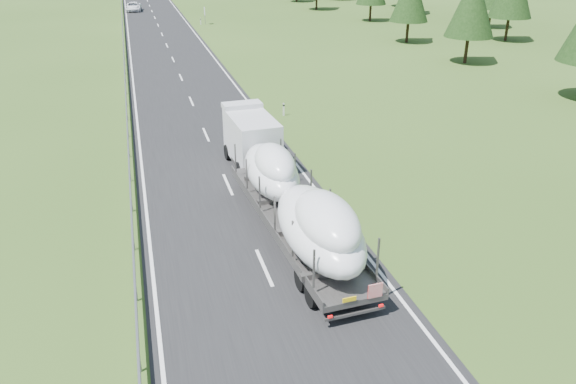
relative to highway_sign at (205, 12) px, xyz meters
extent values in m
cube|color=black|center=(-7.20, 20.00, -1.80)|extent=(10.00, 400.00, 0.02)
cube|color=slate|center=(-12.50, 20.00, -1.21)|extent=(0.08, 400.00, 0.32)
cube|color=silver|center=(-0.70, -50.00, -1.31)|extent=(0.12, 0.07, 1.00)
cube|color=black|center=(-0.70, -50.00, -0.99)|extent=(0.13, 0.08, 0.12)
cube|color=silver|center=(-0.70, 0.00, -1.31)|extent=(0.12, 0.07, 1.00)
cube|color=black|center=(-0.70, 0.00, -0.99)|extent=(0.13, 0.08, 0.12)
cylinder|color=slate|center=(0.00, 0.00, -0.81)|extent=(0.08, 0.08, 2.00)
cube|color=silver|center=(0.00, 0.00, 0.19)|extent=(0.05, 0.90, 1.20)
cylinder|color=black|center=(36.31, -25.37, -0.04)|extent=(0.36, 0.36, 3.53)
cylinder|color=black|center=(40.80, -14.79, -0.16)|extent=(0.36, 0.36, 3.30)
cylinder|color=black|center=(35.47, 3.08, 0.32)|extent=(0.36, 0.36, 4.26)
cylinder|color=black|center=(23.54, -36.40, -0.14)|extent=(0.36, 0.36, 3.34)
cone|color=black|center=(23.54, -36.40, 4.50)|extent=(5.19, 5.19, 6.95)
cylinder|color=black|center=(23.16, -22.97, -0.23)|extent=(0.36, 0.36, 3.15)
cylinder|color=black|center=(26.30, -3.40, -0.27)|extent=(0.36, 0.36, 3.09)
cylinder|color=black|center=(22.59, 13.20, -0.03)|extent=(0.36, 0.36, 3.56)
cube|color=silver|center=(-5.28, -59.75, 0.01)|extent=(2.69, 4.93, 2.69)
cube|color=black|center=(-5.28, -57.30, 0.49)|extent=(2.21, 0.21, 1.34)
cube|color=silver|center=(-5.28, -57.64, 1.50)|extent=(2.46, 1.30, 0.29)
cube|color=#5E5A58|center=(-5.28, -60.71, -1.28)|extent=(2.57, 3.02, 0.24)
cylinder|color=black|center=(-6.38, -58.02, -1.33)|extent=(0.39, 0.98, 0.96)
cylinder|color=black|center=(-4.18, -58.02, -1.33)|extent=(0.39, 0.98, 0.96)
cylinder|color=black|center=(-6.38, -61.09, -1.33)|extent=(0.39, 0.98, 0.96)
cylinder|color=black|center=(-4.18, -61.09, -1.33)|extent=(0.39, 0.98, 0.96)
cube|color=#5E5A58|center=(-5.28, -68.86, -0.93)|extent=(3.41, 13.56, 0.25)
cube|color=#5E5A58|center=(-6.55, -68.86, -0.69)|extent=(0.88, 13.41, 0.23)
cube|color=#5E5A58|center=(-4.00, -68.86, -0.69)|extent=(0.88, 13.41, 0.23)
cube|color=#5E5A58|center=(-6.55, -74.61, 0.11)|extent=(0.07, 0.07, 1.82)
cube|color=#5E5A58|center=(-4.00, -74.61, 0.11)|extent=(0.07, 0.07, 1.82)
cube|color=#5E5A58|center=(-6.55, -72.31, 0.11)|extent=(0.07, 0.07, 1.82)
cube|color=#5E5A58|center=(-4.00, -72.31, 0.11)|extent=(0.07, 0.07, 1.82)
cube|color=#5E5A58|center=(-6.55, -70.01, 0.11)|extent=(0.07, 0.07, 1.82)
cube|color=#5E5A58|center=(-4.00, -70.01, 0.11)|extent=(0.07, 0.07, 1.82)
cube|color=#5E5A58|center=(-6.55, -67.71, 0.11)|extent=(0.07, 0.07, 1.82)
cube|color=#5E5A58|center=(-4.00, -67.71, 0.11)|extent=(0.07, 0.07, 1.82)
cube|color=#5E5A58|center=(-6.55, -65.41, 0.11)|extent=(0.07, 0.07, 1.82)
cube|color=#5E5A58|center=(-4.00, -65.41, 0.11)|extent=(0.07, 0.07, 1.82)
cube|color=#5E5A58|center=(-6.55, -63.11, 0.11)|extent=(0.07, 0.07, 1.82)
cube|color=#5E5A58|center=(-4.00, -63.11, 0.11)|extent=(0.07, 0.07, 1.82)
cylinder|color=black|center=(-6.33, -74.04, -1.33)|extent=(0.44, 0.98, 0.96)
cylinder|color=black|center=(-4.22, -74.04, -1.33)|extent=(0.44, 0.98, 0.96)
cylinder|color=black|center=(-6.33, -72.89, -1.33)|extent=(0.44, 0.98, 0.96)
cylinder|color=black|center=(-4.22, -72.89, -1.33)|extent=(0.44, 0.98, 0.96)
cube|color=#5E5A58|center=(-5.28, -75.53, -1.38)|extent=(2.40, 0.26, 0.12)
cube|color=red|center=(-4.56, -75.59, -0.51)|extent=(0.58, 0.07, 0.58)
cube|color=yellow|center=(-5.57, -75.59, -0.66)|extent=(0.53, 0.07, 0.17)
cube|color=red|center=(-6.29, -75.59, -1.23)|extent=(0.18, 0.07, 0.10)
cube|color=red|center=(-4.27, -75.59, -1.23)|extent=(0.18, 0.07, 0.10)
ellipsoid|color=white|center=(-5.28, -71.93, 0.31)|extent=(3.40, 7.29, 2.23)
ellipsoid|color=white|center=(-5.28, -72.82, 1.09)|extent=(2.53, 4.64, 1.78)
ellipsoid|color=white|center=(-5.28, -65.41, 0.22)|extent=(2.81, 6.23, 2.05)
ellipsoid|color=white|center=(-5.28, -66.17, 0.94)|extent=(2.09, 3.97, 1.64)
imported|color=white|center=(-10.37, 19.94, -1.01)|extent=(3.10, 5.92, 1.59)
camera|label=1|loc=(-11.62, -90.86, 11.12)|focal=35.00mm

